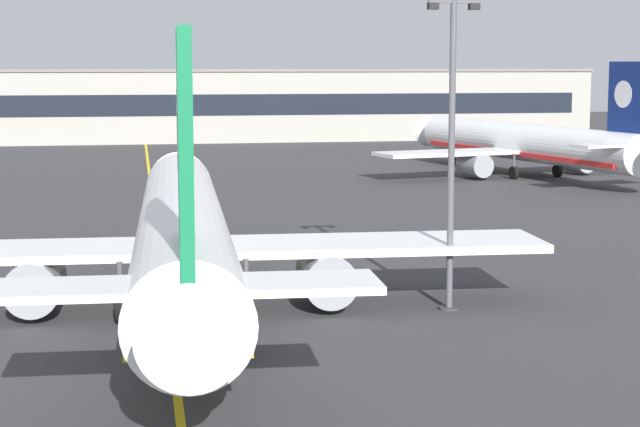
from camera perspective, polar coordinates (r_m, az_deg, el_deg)
name	(u,v)px	position (r m, az deg, el deg)	size (l,w,h in m)	color
ground_plane	(202,415)	(34.73, -6.07, -10.22)	(400.00, 400.00, 0.00)	#353538
taxiway_centreline	(159,252)	(63.90, -8.23, -1.98)	(0.30, 180.00, 0.01)	yellow
airliner_foreground	(182,234)	(48.12, -7.06, -1.07)	(32.21, 41.51, 11.65)	white
airliner_background	(526,144)	(107.30, 10.50, 3.54)	(29.96, 38.16, 10.82)	white
apron_lamp_post	(451,149)	(48.10, 6.74, 3.29)	(2.24, 0.90, 13.39)	#515156
safety_cone_by_nose_gear	(169,249)	(63.51, -7.72, -1.80)	(0.44, 0.44, 0.55)	orange
terminal_building	(82,106)	(155.47, -12.06, 5.42)	(142.41, 12.40, 9.94)	#9E998E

